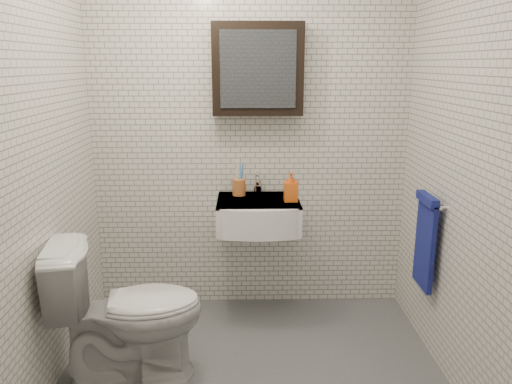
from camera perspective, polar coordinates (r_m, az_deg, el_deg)
ground at (r=3.00m, az=-0.36°, el=-20.75°), size 2.20×2.00×0.01m
room_shell at (r=2.47m, az=-0.41°, el=8.17°), size 2.22×2.02×2.51m
washbasin at (r=3.34m, az=0.27°, el=-2.62°), size 0.55×0.50×0.20m
faucet at (r=3.48m, az=0.19°, el=0.87°), size 0.06×0.20×0.15m
mirror_cabinet at (r=3.38m, az=0.20°, el=13.84°), size 0.60×0.15×0.60m
towel_rail at (r=3.17m, az=18.81°, el=-4.96°), size 0.09×0.30×0.58m
toothbrush_cup at (r=3.45m, az=-1.96°, el=0.65°), size 0.09×0.09×0.25m
soap_bottle at (r=3.30m, az=4.01°, el=0.64°), size 0.09×0.09×0.20m
toilet at (r=2.93m, az=-14.36°, el=-13.00°), size 0.87×0.58×0.82m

